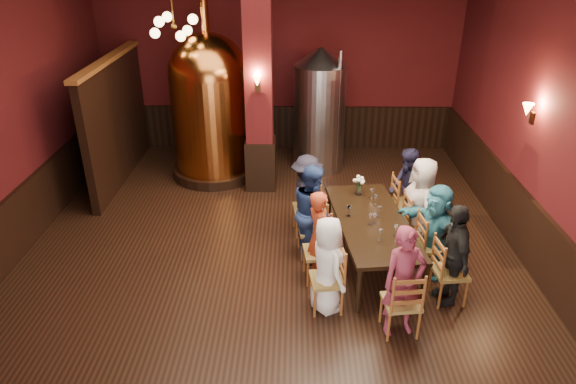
{
  "coord_description": "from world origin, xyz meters",
  "views": [
    {
      "loc": [
        0.39,
        -6.55,
        4.53
      ],
      "look_at": [
        0.28,
        0.2,
        1.16
      ],
      "focal_mm": 32.0,
      "sensor_mm": 36.0,
      "label": 1
    }
  ],
  "objects_px": {
    "steel_vessel": "(320,110)",
    "copper_kettle": "(211,105)",
    "person_1": "(319,237)",
    "rose_vase": "(359,182)",
    "dining_table": "(372,224)",
    "person_2": "(312,211)",
    "person_0": "(327,265)"
  },
  "relations": [
    {
      "from": "copper_kettle",
      "to": "rose_vase",
      "type": "bearing_deg",
      "value": -41.36
    },
    {
      "from": "copper_kettle",
      "to": "rose_vase",
      "type": "xyz_separation_m",
      "value": [
        2.74,
        -2.41,
        -0.55
      ]
    },
    {
      "from": "copper_kettle",
      "to": "rose_vase",
      "type": "height_order",
      "value": "copper_kettle"
    },
    {
      "from": "person_1",
      "to": "rose_vase",
      "type": "height_order",
      "value": "person_1"
    },
    {
      "from": "person_1",
      "to": "steel_vessel",
      "type": "bearing_deg",
      "value": -24.62
    },
    {
      "from": "person_1",
      "to": "steel_vessel",
      "type": "relative_size",
      "value": 0.55
    },
    {
      "from": "person_0",
      "to": "rose_vase",
      "type": "height_order",
      "value": "person_0"
    },
    {
      "from": "rose_vase",
      "to": "steel_vessel",
      "type": "bearing_deg",
      "value": 100.95
    },
    {
      "from": "person_0",
      "to": "copper_kettle",
      "type": "bearing_deg",
      "value": 1.85
    },
    {
      "from": "person_0",
      "to": "steel_vessel",
      "type": "bearing_deg",
      "value": -25.08
    },
    {
      "from": "person_0",
      "to": "rose_vase",
      "type": "xyz_separation_m",
      "value": [
        0.61,
        1.94,
        0.28
      ]
    },
    {
      "from": "steel_vessel",
      "to": "copper_kettle",
      "type": "bearing_deg",
      "value": -170.1
    },
    {
      "from": "steel_vessel",
      "to": "rose_vase",
      "type": "distance_m",
      "value": 2.87
    },
    {
      "from": "person_2",
      "to": "copper_kettle",
      "type": "relative_size",
      "value": 0.37
    },
    {
      "from": "dining_table",
      "to": "copper_kettle",
      "type": "bearing_deg",
      "value": 124.41
    },
    {
      "from": "person_2",
      "to": "rose_vase",
      "type": "relative_size",
      "value": 4.65
    },
    {
      "from": "dining_table",
      "to": "person_2",
      "type": "relative_size",
      "value": 1.63
    },
    {
      "from": "person_1",
      "to": "copper_kettle",
      "type": "relative_size",
      "value": 0.34
    },
    {
      "from": "dining_table",
      "to": "person_2",
      "type": "xyz_separation_m",
      "value": [
        -0.88,
        0.23,
        0.08
      ]
    },
    {
      "from": "person_1",
      "to": "person_2",
      "type": "xyz_separation_m",
      "value": [
        -0.08,
        0.66,
        0.05
      ]
    },
    {
      "from": "person_0",
      "to": "steel_vessel",
      "type": "distance_m",
      "value": 4.78
    },
    {
      "from": "person_1",
      "to": "person_2",
      "type": "height_order",
      "value": "person_2"
    },
    {
      "from": "person_0",
      "to": "steel_vessel",
      "type": "xyz_separation_m",
      "value": [
        0.07,
        4.74,
        0.61
      ]
    },
    {
      "from": "person_2",
      "to": "steel_vessel",
      "type": "distance_m",
      "value": 3.46
    },
    {
      "from": "person_0",
      "to": "person_2",
      "type": "height_order",
      "value": "person_2"
    },
    {
      "from": "dining_table",
      "to": "steel_vessel",
      "type": "distance_m",
      "value": 3.75
    },
    {
      "from": "dining_table",
      "to": "steel_vessel",
      "type": "height_order",
      "value": "steel_vessel"
    },
    {
      "from": "person_2",
      "to": "rose_vase",
      "type": "bearing_deg",
      "value": -61.75
    },
    {
      "from": "dining_table",
      "to": "rose_vase",
      "type": "distance_m",
      "value": 0.9
    },
    {
      "from": "person_2",
      "to": "copper_kettle",
      "type": "xyz_separation_m",
      "value": [
        -1.97,
        3.03,
        0.75
      ]
    },
    {
      "from": "dining_table",
      "to": "copper_kettle",
      "type": "xyz_separation_m",
      "value": [
        -2.86,
        3.26,
        0.82
      ]
    },
    {
      "from": "person_2",
      "to": "steel_vessel",
      "type": "xyz_separation_m",
      "value": [
        0.23,
        3.42,
        0.53
      ]
    }
  ]
}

